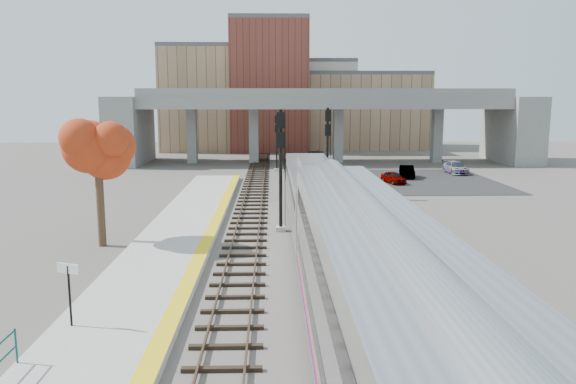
# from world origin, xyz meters

# --- Properties ---
(ground) EXTENTS (160.00, 160.00, 0.00)m
(ground) POSITION_xyz_m (0.00, 0.00, 0.00)
(ground) COLOR #47423D
(ground) RESTS_ON ground
(platform) EXTENTS (4.50, 60.00, 0.35)m
(platform) POSITION_xyz_m (-7.25, 0.00, 0.17)
(platform) COLOR #9E9E99
(platform) RESTS_ON ground
(yellow_strip) EXTENTS (0.70, 60.00, 0.01)m
(yellow_strip) POSITION_xyz_m (-5.35, 0.00, 0.35)
(yellow_strip) COLOR yellow
(yellow_strip) RESTS_ON platform
(tracks) EXTENTS (10.70, 95.00, 0.25)m
(tracks) POSITION_xyz_m (0.93, 12.50, 0.08)
(tracks) COLOR black
(tracks) RESTS_ON ground
(overpass) EXTENTS (54.00, 12.00, 9.50)m
(overpass) POSITION_xyz_m (4.92, 45.00, 5.81)
(overpass) COLOR slate
(overpass) RESTS_ON ground
(buildings_far) EXTENTS (43.00, 21.00, 20.60)m
(buildings_far) POSITION_xyz_m (1.26, 66.57, 7.88)
(buildings_far) COLOR tan
(buildings_far) RESTS_ON ground
(parking_lot) EXTENTS (14.00, 18.00, 0.04)m
(parking_lot) POSITION_xyz_m (14.00, 28.00, 0.02)
(parking_lot) COLOR black
(parking_lot) RESTS_ON ground
(locomotive) EXTENTS (3.02, 19.05, 4.10)m
(locomotive) POSITION_xyz_m (1.00, 7.20, 2.28)
(locomotive) COLOR #A8AAB2
(locomotive) RESTS_ON ground
(coach) EXTENTS (3.03, 25.00, 5.00)m
(coach) POSITION_xyz_m (1.00, -15.41, 2.80)
(coach) COLOR #A8AAB2
(coach) RESTS_ON ground
(signal_mast_near) EXTENTS (0.60, 0.64, 7.63)m
(signal_mast_near) POSITION_xyz_m (-1.10, 6.34, 3.89)
(signal_mast_near) COLOR #9E9E99
(signal_mast_near) RESTS_ON ground
(signal_mast_mid) EXTENTS (0.60, 0.64, 7.55)m
(signal_mast_mid) POSITION_xyz_m (3.00, 18.45, 3.84)
(signal_mast_mid) COLOR #9E9E99
(signal_mast_mid) RESTS_ON ground
(signal_mast_far) EXTENTS (0.60, 0.64, 6.49)m
(signal_mast_far) POSITION_xyz_m (-1.10, 36.12, 3.11)
(signal_mast_far) COLOR #9E9E99
(signal_mast_far) RESTS_ON ground
(station_sign) EXTENTS (0.86, 0.37, 2.27)m
(station_sign) POSITION_xyz_m (-8.75, -9.18, 1.98)
(station_sign) COLOR black
(station_sign) RESTS_ON platform
(tree) EXTENTS (3.60, 3.60, 7.31)m
(tree) POSITION_xyz_m (-11.30, 3.10, 5.42)
(tree) COLOR #382619
(tree) RESTS_ON ground
(car_a) EXTENTS (2.25, 3.64, 1.16)m
(car_a) POSITION_xyz_m (10.31, 26.12, 0.62)
(car_a) COLOR #99999E
(car_a) RESTS_ON parking_lot
(car_b) EXTENTS (1.88, 4.03, 1.28)m
(car_b) POSITION_xyz_m (12.56, 29.94, 0.68)
(car_b) COLOR #99999E
(car_b) RESTS_ON parking_lot
(car_c) EXTENTS (1.97, 4.61, 1.33)m
(car_c) POSITION_xyz_m (18.80, 33.26, 0.70)
(car_c) COLOR #99999E
(car_c) RESTS_ON parking_lot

